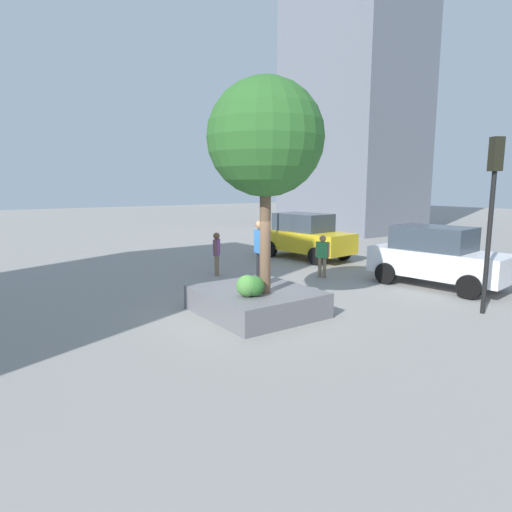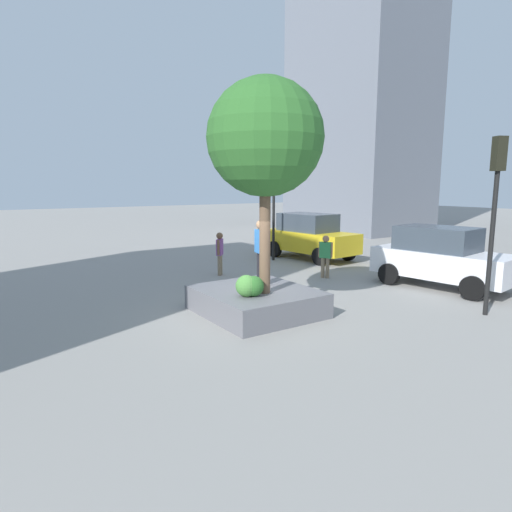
{
  "view_description": "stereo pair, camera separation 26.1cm",
  "coord_description": "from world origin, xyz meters",
  "px_view_note": "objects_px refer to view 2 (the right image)",
  "views": [
    {
      "loc": [
        9.19,
        -6.51,
        3.39
      ],
      "look_at": [
        -0.02,
        -0.02,
        1.55
      ],
      "focal_mm": 30.51,
      "sensor_mm": 36.0,
      "label": 1
    },
    {
      "loc": [
        9.34,
        -6.3,
        3.39
      ],
      "look_at": [
        -0.02,
        -0.02,
        1.55
      ],
      "focal_mm": 30.51,
      "sensor_mm": 36.0,
      "label": 2
    }
  ],
  "objects_px": {
    "passerby_with_bag": "(220,251)",
    "skateboarder": "(261,247)",
    "traffic_light_corner": "(495,196)",
    "bystander_watching": "(325,254)",
    "traffic_light_median": "(274,187)",
    "planter_ledge": "(256,301)",
    "taxi_cab": "(310,236)",
    "plaza_tree": "(265,139)",
    "skateboard": "(261,283)",
    "sedan_parked": "(440,257)"
  },
  "relations": [
    {
      "from": "passerby_with_bag",
      "to": "skateboarder",
      "type": "bearing_deg",
      "value": -15.16
    },
    {
      "from": "passerby_with_bag",
      "to": "traffic_light_corner",
      "type": "bearing_deg",
      "value": 21.49
    },
    {
      "from": "skateboarder",
      "to": "bystander_watching",
      "type": "distance_m",
      "value": 4.7
    },
    {
      "from": "skateboarder",
      "to": "bystander_watching",
      "type": "height_order",
      "value": "skateboarder"
    },
    {
      "from": "traffic_light_median",
      "to": "passerby_with_bag",
      "type": "bearing_deg",
      "value": -66.84
    },
    {
      "from": "skateboarder",
      "to": "traffic_light_median",
      "type": "relative_size",
      "value": 0.35
    },
    {
      "from": "planter_ledge",
      "to": "taxi_cab",
      "type": "relative_size",
      "value": 0.65
    },
    {
      "from": "plaza_tree",
      "to": "skateboarder",
      "type": "bearing_deg",
      "value": 151.8
    },
    {
      "from": "plaza_tree",
      "to": "skateboarder",
      "type": "relative_size",
      "value": 3.07
    },
    {
      "from": "traffic_light_median",
      "to": "passerby_with_bag",
      "type": "height_order",
      "value": "traffic_light_median"
    },
    {
      "from": "traffic_light_corner",
      "to": "planter_ledge",
      "type": "bearing_deg",
      "value": -125.34
    },
    {
      "from": "skateboard",
      "to": "passerby_with_bag",
      "type": "relative_size",
      "value": 0.51
    },
    {
      "from": "planter_ledge",
      "to": "taxi_cab",
      "type": "xyz_separation_m",
      "value": [
        -5.9,
        6.96,
        0.74
      ]
    },
    {
      "from": "bystander_watching",
      "to": "passerby_with_bag",
      "type": "distance_m",
      "value": 3.96
    },
    {
      "from": "skateboard",
      "to": "passerby_with_bag",
      "type": "height_order",
      "value": "passerby_with_bag"
    },
    {
      "from": "plaza_tree",
      "to": "bystander_watching",
      "type": "xyz_separation_m",
      "value": [
        -2.72,
        4.63,
        -3.6
      ]
    },
    {
      "from": "skateboard",
      "to": "traffic_light_corner",
      "type": "xyz_separation_m",
      "value": [
        3.87,
        4.54,
        2.42
      ]
    },
    {
      "from": "skateboarder",
      "to": "passerby_with_bag",
      "type": "bearing_deg",
      "value": 164.84
    },
    {
      "from": "plaza_tree",
      "to": "skateboard",
      "type": "height_order",
      "value": "plaza_tree"
    },
    {
      "from": "sedan_parked",
      "to": "traffic_light_corner",
      "type": "bearing_deg",
      "value": -35.26
    },
    {
      "from": "plaza_tree",
      "to": "traffic_light_corner",
      "type": "bearing_deg",
      "value": 58.13
    },
    {
      "from": "planter_ledge",
      "to": "passerby_with_bag",
      "type": "xyz_separation_m",
      "value": [
        -4.9,
        1.64,
        0.62
      ]
    },
    {
      "from": "plaza_tree",
      "to": "passerby_with_bag",
      "type": "distance_m",
      "value": 6.62
    },
    {
      "from": "planter_ledge",
      "to": "skateboarder",
      "type": "bearing_deg",
      "value": 131.51
    },
    {
      "from": "sedan_parked",
      "to": "traffic_light_corner",
      "type": "relative_size",
      "value": 1.0
    },
    {
      "from": "traffic_light_median",
      "to": "skateboard",
      "type": "bearing_deg",
      "value": -38.72
    },
    {
      "from": "skateboard",
      "to": "traffic_light_corner",
      "type": "relative_size",
      "value": 0.18
    },
    {
      "from": "sedan_parked",
      "to": "passerby_with_bag",
      "type": "height_order",
      "value": "sedan_parked"
    },
    {
      "from": "plaza_tree",
      "to": "taxi_cab",
      "type": "height_order",
      "value": "plaza_tree"
    },
    {
      "from": "skateboarder",
      "to": "sedan_parked",
      "type": "xyz_separation_m",
      "value": [
        1.3,
        6.36,
        -0.69
      ]
    },
    {
      "from": "plaza_tree",
      "to": "passerby_with_bag",
      "type": "bearing_deg",
      "value": 162.78
    },
    {
      "from": "skateboard",
      "to": "traffic_light_median",
      "type": "distance_m",
      "value": 8.27
    },
    {
      "from": "traffic_light_median",
      "to": "sedan_parked",
      "type": "bearing_deg",
      "value": 11.1
    },
    {
      "from": "skateboarder",
      "to": "traffic_light_corner",
      "type": "bearing_deg",
      "value": 49.59
    },
    {
      "from": "taxi_cab",
      "to": "traffic_light_corner",
      "type": "relative_size",
      "value": 1.02
    },
    {
      "from": "taxi_cab",
      "to": "passerby_with_bag",
      "type": "height_order",
      "value": "taxi_cab"
    },
    {
      "from": "traffic_light_corner",
      "to": "traffic_light_median",
      "type": "xyz_separation_m",
      "value": [
        -9.99,
        0.36,
        0.2
      ]
    },
    {
      "from": "planter_ledge",
      "to": "bystander_watching",
      "type": "bearing_deg",
      "value": 116.46
    },
    {
      "from": "planter_ledge",
      "to": "skateboarder",
      "type": "distance_m",
      "value": 1.5
    },
    {
      "from": "planter_ledge",
      "to": "traffic_light_corner",
      "type": "bearing_deg",
      "value": 54.66
    },
    {
      "from": "traffic_light_corner",
      "to": "plaza_tree",
      "type": "bearing_deg",
      "value": -121.87
    },
    {
      "from": "bystander_watching",
      "to": "plaza_tree",
      "type": "bearing_deg",
      "value": -59.55
    },
    {
      "from": "skateboarder",
      "to": "sedan_parked",
      "type": "height_order",
      "value": "skateboarder"
    },
    {
      "from": "skateboarder",
      "to": "sedan_parked",
      "type": "distance_m",
      "value": 6.53
    },
    {
      "from": "planter_ledge",
      "to": "sedan_parked",
      "type": "height_order",
      "value": "sedan_parked"
    },
    {
      "from": "plaza_tree",
      "to": "bystander_watching",
      "type": "distance_m",
      "value": 6.46
    },
    {
      "from": "skateboard",
      "to": "skateboarder",
      "type": "bearing_deg",
      "value": 45.0
    },
    {
      "from": "skateboard",
      "to": "taxi_cab",
      "type": "relative_size",
      "value": 0.18
    },
    {
      "from": "sedan_parked",
      "to": "bystander_watching",
      "type": "height_order",
      "value": "sedan_parked"
    },
    {
      "from": "sedan_parked",
      "to": "passerby_with_bag",
      "type": "distance_m",
      "value": 7.78
    }
  ]
}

